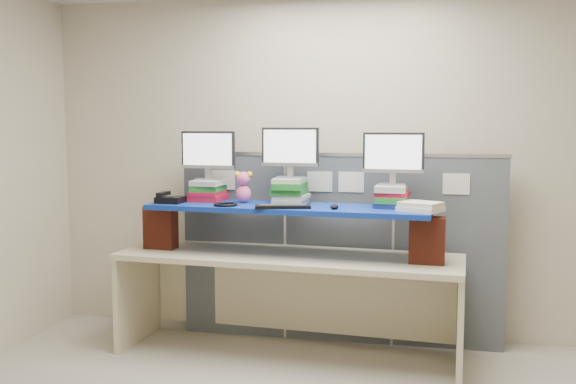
% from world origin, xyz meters
% --- Properties ---
extents(room, '(5.00, 4.00, 2.80)m').
position_xyz_m(room, '(0.00, 0.00, 1.40)').
color(room, beige).
rests_on(room, ground).
extents(cubicle_partition, '(2.60, 0.06, 1.53)m').
position_xyz_m(cubicle_partition, '(-0.00, 1.78, 0.77)').
color(cubicle_partition, '#474E54').
rests_on(cubicle_partition, ground).
extents(desk, '(2.62, 0.93, 0.78)m').
position_xyz_m(desk, '(-0.33, 1.37, 0.62)').
color(desk, beige).
rests_on(desk, ground).
extents(brick_pier_left, '(0.25, 0.15, 0.33)m').
position_xyz_m(brick_pier_left, '(-1.35, 1.39, 0.95)').
color(brick_pier_left, maroon).
rests_on(brick_pier_left, desk).
extents(brick_pier_right, '(0.25, 0.15, 0.33)m').
position_xyz_m(brick_pier_right, '(0.69, 1.25, 0.95)').
color(brick_pier_right, maroon).
rests_on(brick_pier_right, desk).
extents(blue_board, '(2.14, 0.67, 0.04)m').
position_xyz_m(blue_board, '(-0.33, 1.37, 1.13)').
color(blue_board, navy).
rests_on(blue_board, brick_pier_left).
extents(book_stack_left, '(0.27, 0.32, 0.16)m').
position_xyz_m(book_stack_left, '(-1.01, 1.55, 1.23)').
color(book_stack_left, '#B4142E').
rests_on(book_stack_left, blue_board).
extents(book_stack_center, '(0.27, 0.32, 0.19)m').
position_xyz_m(book_stack_center, '(-0.34, 1.49, 1.25)').
color(book_stack_center, '#B8B7B0').
rests_on(book_stack_center, blue_board).
extents(book_stack_right, '(0.26, 0.31, 0.16)m').
position_xyz_m(book_stack_right, '(0.43, 1.43, 1.23)').
color(book_stack_right, navy).
rests_on(book_stack_right, blue_board).
extents(monitor_left, '(0.44, 0.14, 0.38)m').
position_xyz_m(monitor_left, '(-1.00, 1.54, 1.53)').
color(monitor_left, '#9D9DA2').
rests_on(monitor_left, book_stack_left).
extents(monitor_center, '(0.44, 0.14, 0.38)m').
position_xyz_m(monitor_center, '(-0.34, 1.49, 1.56)').
color(monitor_center, '#9D9DA2').
rests_on(monitor_center, book_stack_center).
extents(monitor_right, '(0.44, 0.14, 0.38)m').
position_xyz_m(monitor_right, '(0.44, 1.44, 1.53)').
color(monitor_right, '#9D9DA2').
rests_on(monitor_right, book_stack_right).
extents(keyboard, '(0.42, 0.22, 0.03)m').
position_xyz_m(keyboard, '(-0.33, 1.21, 1.16)').
color(keyboard, black).
rests_on(keyboard, blue_board).
extents(mouse, '(0.07, 0.11, 0.03)m').
position_xyz_m(mouse, '(0.04, 1.24, 1.17)').
color(mouse, black).
rests_on(mouse, blue_board).
extents(desk_phone, '(0.20, 0.19, 0.08)m').
position_xyz_m(desk_phone, '(-1.25, 1.34, 1.18)').
color(desk_phone, black).
rests_on(desk_phone, blue_board).
extents(headset, '(0.20, 0.20, 0.02)m').
position_xyz_m(headset, '(-0.78, 1.26, 1.16)').
color(headset, black).
rests_on(headset, blue_board).
extents(plush_toy, '(0.14, 0.11, 0.24)m').
position_xyz_m(plush_toy, '(-0.70, 1.47, 1.27)').
color(plush_toy, pink).
rests_on(plush_toy, blue_board).
extents(binder_stack, '(0.34, 0.32, 0.07)m').
position_xyz_m(binder_stack, '(0.64, 1.24, 1.18)').
color(binder_stack, silver).
rests_on(binder_stack, blue_board).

